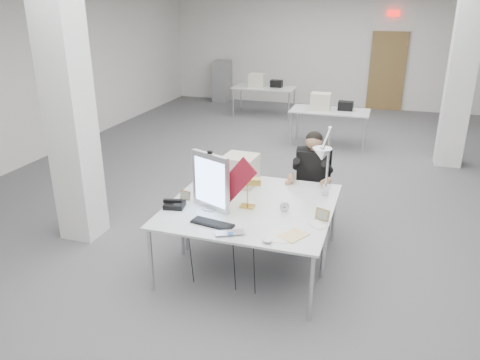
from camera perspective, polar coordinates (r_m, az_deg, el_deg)
The scene contains 23 objects.
room_shell at distance 7.00m, azimuth 6.93°, elevation 11.13°, with size 10.04×14.04×3.24m.
desk_main at distance 4.86m, azimuth -0.13°, elevation -5.19°, with size 1.80×0.90×0.03m, color silver.
desk_second at distance 5.64m, azimuth 2.68°, elevation -1.31°, with size 1.80×0.90×0.03m, color silver.
bg_desk_a at distance 9.94m, azimuth 10.91°, elevation 8.29°, with size 1.60×0.80×0.03m, color silver.
bg_desk_b at distance 12.44m, azimuth 2.97°, elevation 11.19°, with size 1.60×0.80×0.03m, color silver.
filing_cabinet at distance 14.33m, azimuth -2.22°, elevation 11.96°, with size 0.45×0.55×1.20m, color gray.
office_chair at distance 6.30m, azimuth 8.70°, elevation -1.61°, with size 0.47×0.47×0.97m, color black, non-canonical shape.
seated_person at distance 6.11m, azimuth 8.84°, elevation 1.83°, with size 0.43×0.54×0.81m, color black, non-canonical shape.
monitor at distance 5.03m, azimuth -3.60°, elevation -0.18°, with size 0.51×0.05×0.63m, color silver.
pennant at distance 4.88m, azimuth -0.44°, elevation -0.03°, with size 0.53×0.01×0.22m, color maroon.
keyboard at distance 4.79m, azimuth -3.39°, elevation -5.32°, with size 0.45×0.15×0.02m, color black.
laptop at distance 4.56m, azimuth -1.19°, elevation -6.74°, with size 0.29×0.19×0.02m, color silver.
mouse at distance 4.44m, azimuth 3.34°, elevation -7.44°, with size 0.10×0.06×0.04m, color silver.
bankers_lamp at distance 5.10m, azimuth 0.92°, elevation -1.52°, with size 0.31×0.12×0.35m, color gold, non-canonical shape.
desk_phone at distance 5.21m, azimuth -7.98°, elevation -3.03°, with size 0.22×0.19×0.05m, color black.
picture_frame_left at distance 5.38m, azimuth -6.69°, elevation -1.84°, with size 0.13×0.01×0.10m, color #976A41.
picture_frame_right at distance 4.93m, azimuth 10.02°, elevation -4.15°, with size 0.16×0.01×0.12m, color #A98649.
desk_clock at distance 5.08m, azimuth 5.45°, elevation -3.24°, with size 0.10×0.10×0.03m, color #B8B7BC.
paper_stack_a at distance 4.58m, azimuth 4.72°, elevation -6.78°, with size 0.19×0.28×0.01m, color white.
paper_stack_b at distance 4.60m, azimuth 6.53°, elevation -6.72°, with size 0.20×0.27×0.01m, color #E9CD8B.
paper_stack_c at distance 4.84m, azimuth 9.41°, elevation -5.41°, with size 0.18×0.13×0.01m, color silver.
beige_monitor at distance 5.73m, azimuth 0.04°, elevation 1.21°, with size 0.39×0.37×0.37m, color beige.
architect_lamp at distance 5.18m, azimuth 10.33°, elevation 2.10°, with size 0.26×0.75×0.96m, color #B1B1B5, non-canonical shape.
Camera 1 is at (1.34, -6.64, 2.90)m, focal length 35.00 mm.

